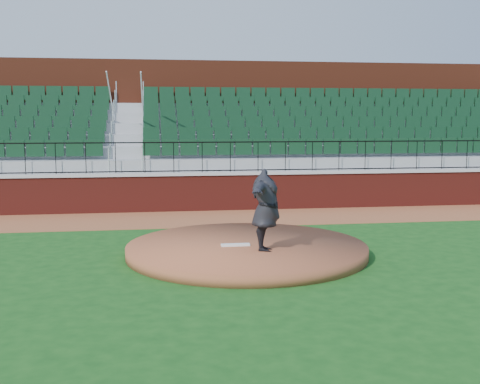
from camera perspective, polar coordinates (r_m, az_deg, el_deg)
name	(u,v)px	position (r m, az deg, el deg)	size (l,w,h in m)	color
ground	(250,258)	(13.21, 0.95, -6.41)	(90.00, 90.00, 0.00)	#134514
warning_track	(222,218)	(18.45, -1.75, -2.50)	(34.00, 3.20, 0.01)	brown
field_wall	(216,193)	(19.94, -2.29, -0.05)	(34.00, 0.35, 1.20)	maroon
wall_cap	(216,173)	(19.87, -2.30, 1.81)	(34.00, 0.45, 0.10)	#B7B7B7
wall_railing	(216,157)	(19.82, -2.30, 3.39)	(34.00, 0.05, 1.00)	black
seating_stands	(209,139)	(22.51, -3.04, 5.11)	(34.00, 5.10, 4.60)	gray
concourse_wall	(203,126)	(25.29, -3.64, 6.34)	(34.00, 0.50, 5.50)	maroon
pitchers_mound	(247,249)	(13.50, 0.65, -5.57)	(5.45, 5.45, 0.25)	brown
pitching_rubber	(235,245)	(13.28, -0.44, -5.13)	(0.65, 0.16, 0.04)	white
pitcher	(266,210)	(12.67, 2.50, -1.74)	(2.19, 0.60, 1.78)	black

